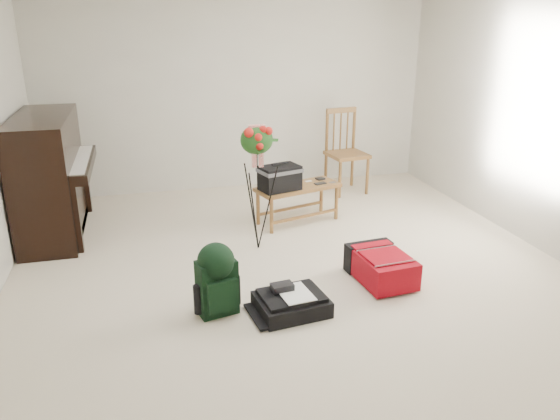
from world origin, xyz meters
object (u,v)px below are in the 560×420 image
object	(u,v)px
dining_chair	(346,152)
red_suitcase	(379,264)
black_duffel	(291,302)
green_backpack	(217,276)
flower_stand	(257,188)
bench	(284,179)
piano	(51,178)

from	to	relation	value
dining_chair	red_suitcase	size ratio (longest dim) A/B	1.63
black_duffel	green_backpack	xyz separation A→B (m)	(-0.56, 0.12, 0.24)
red_suitcase	black_duffel	distance (m)	0.97
green_backpack	flower_stand	xyz separation A→B (m)	(0.57, 1.15, 0.30)
dining_chair	green_backpack	size ratio (longest dim) A/B	1.81
red_suitcase	flower_stand	size ratio (longest dim) A/B	0.51
black_duffel	flower_stand	bearing A→B (deg)	82.38
red_suitcase	bench	bearing A→B (deg)	102.28
black_duffel	flower_stand	distance (m)	1.38
dining_chair	black_duffel	bearing A→B (deg)	-125.99
red_suitcase	black_duffel	bearing A→B (deg)	-163.76
red_suitcase	green_backpack	xyz separation A→B (m)	(-1.46, -0.23, 0.18)
piano	dining_chair	bearing A→B (deg)	9.59
red_suitcase	green_backpack	size ratio (longest dim) A/B	1.11
piano	flower_stand	world-z (taller)	flower_stand
piano	black_duffel	distance (m)	3.01
bench	black_duffel	size ratio (longest dim) A/B	1.73
black_duffel	flower_stand	xyz separation A→B (m)	(0.01, 1.27, 0.54)
black_duffel	flower_stand	size ratio (longest dim) A/B	0.46
bench	flower_stand	size ratio (longest dim) A/B	0.79
piano	dining_chair	distance (m)	3.54
piano	bench	distance (m)	2.43
black_duffel	green_backpack	world-z (taller)	green_backpack
dining_chair	red_suitcase	distance (m)	2.55
piano	green_backpack	size ratio (longest dim) A/B	2.55
bench	flower_stand	world-z (taller)	flower_stand
red_suitcase	dining_chair	bearing A→B (deg)	70.86
green_backpack	black_duffel	bearing A→B (deg)	-25.99
dining_chair	black_duffel	xyz separation A→B (m)	(-1.51, -2.80, -0.44)
black_duffel	green_backpack	bearing A→B (deg)	160.34
bench	dining_chair	xyz separation A→B (m)	(1.08, 0.94, 0.01)
piano	flower_stand	xyz separation A→B (m)	(1.99, -0.94, 0.02)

